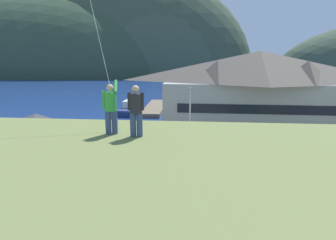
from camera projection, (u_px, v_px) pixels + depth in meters
ground_plane at (168, 211)px, 19.91m from camera, size 600.00×600.00×0.00m
parking_lot_pad at (174, 179)px, 24.75m from camera, size 40.00×20.00×0.10m
bay_water at (189, 91)px, 78.19m from camera, size 360.00×84.00×0.03m
far_hill_west_ridge at (51, 74)px, 136.77m from camera, size 130.33×58.97×68.02m
far_hill_east_peak at (121, 73)px, 139.86m from camera, size 117.15×53.04×92.44m
far_hill_center_saddle at (134, 73)px, 140.34m from camera, size 100.92×55.51×86.59m
harbor_lodge at (259, 89)px, 39.41m from camera, size 25.47×9.80×10.16m
storage_shed_near_lot at (38, 139)px, 27.33m from camera, size 8.14×6.50×4.82m
wharf_dock at (155, 108)px, 53.87m from camera, size 3.20×14.05×0.70m
moored_boat_wharfside at (131, 109)px, 51.28m from camera, size 2.98×8.53×2.16m
parked_car_front_row_red at (295, 161)px, 26.03m from camera, size 4.24×2.13×1.82m
parked_car_front_row_silver at (121, 189)px, 20.67m from camera, size 4.32×2.29×1.82m
parked_car_lone_by_shed at (167, 160)px, 26.09m from camera, size 4.21×2.08×1.82m
parked_car_back_row_right at (291, 193)px, 20.16m from camera, size 4.26×2.18×1.82m
parking_light_pole at (190, 118)px, 29.19m from camera, size 0.24×0.78×6.65m
person_kite_flyer at (111, 107)px, 10.57m from camera, size 0.52×0.70×1.86m
person_companion at (136, 109)px, 10.22m from camera, size 0.55×0.40×1.74m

